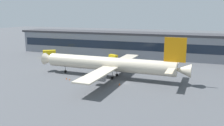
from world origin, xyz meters
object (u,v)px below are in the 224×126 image
object	(u,v)px
traffic_cone_0	(75,82)
traffic_cone_1	(119,84)
catering_truck	(49,53)
crew_van	(113,57)
traffic_cone_3	(70,79)
airliner	(111,64)
traffic_cone_2	(66,78)

from	to	relation	value
traffic_cone_0	traffic_cone_1	distance (m)	16.39
catering_truck	traffic_cone_0	bearing A→B (deg)	-45.85
crew_van	traffic_cone_0	xyz separation A→B (m)	(3.03, -48.68, -1.18)
traffic_cone_1	traffic_cone_3	xyz separation A→B (m)	(-19.83, -0.70, -0.07)
traffic_cone_0	traffic_cone_1	size ratio (longest dim) A/B	0.77
traffic_cone_0	traffic_cone_1	xyz separation A→B (m)	(16.00, 3.55, 0.08)
traffic_cone_0	airliner	bearing A→B (deg)	52.84
airliner	traffic_cone_3	bearing A→B (deg)	-144.33
crew_van	traffic_cone_3	bearing A→B (deg)	-90.99
traffic_cone_1	traffic_cone_3	distance (m)	19.84
traffic_cone_1	traffic_cone_3	size ratio (longest dim) A/B	1.26
traffic_cone_1	traffic_cone_2	world-z (taller)	traffic_cone_1
traffic_cone_1	traffic_cone_3	bearing A→B (deg)	-177.99
airliner	traffic_cone_0	xyz separation A→B (m)	(-9.31, -12.28, -5.09)
airliner	traffic_cone_0	world-z (taller)	airliner
catering_truck	traffic_cone_2	world-z (taller)	catering_truck
traffic_cone_2	traffic_cone_3	distance (m)	2.05
traffic_cone_0	traffic_cone_1	bearing A→B (deg)	12.52
crew_van	traffic_cone_2	xyz separation A→B (m)	(-2.69, -45.04, -1.14)
crew_van	traffic_cone_2	bearing A→B (deg)	-93.41
traffic_cone_2	traffic_cone_3	size ratio (longest dim) A/B	1.12
airliner	crew_van	world-z (taller)	airliner
catering_truck	traffic_cone_2	xyz separation A→B (m)	(34.16, -37.44, -1.97)
catering_truck	crew_van	xyz separation A→B (m)	(36.85, 7.60, -0.83)
traffic_cone_1	catering_truck	bearing A→B (deg)	146.12
crew_van	catering_truck	bearing A→B (deg)	-168.35
crew_van	traffic_cone_3	distance (m)	45.85
catering_truck	traffic_cone_0	xyz separation A→B (m)	(39.88, -41.08, -2.01)
airliner	traffic_cone_2	xyz separation A→B (m)	(-15.03, -8.64, -5.05)
crew_van	traffic_cone_3	world-z (taller)	crew_van
airliner	catering_truck	bearing A→B (deg)	149.65
traffic_cone_1	airliner	bearing A→B (deg)	127.48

